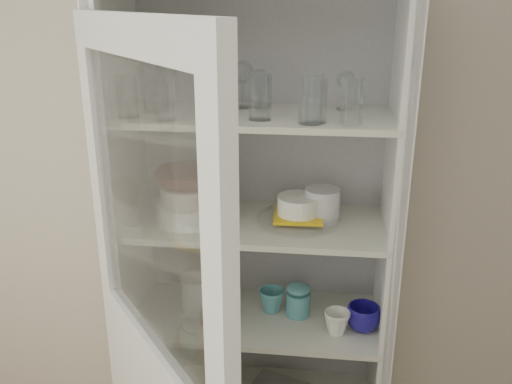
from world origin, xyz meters
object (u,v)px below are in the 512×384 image
Objects in this scene: measuring_cups at (214,317)px; goblet_3 at (345,88)px; goblet_1 at (242,82)px; plate_stack_back at (203,199)px; mug_white at (337,322)px; mug_blue at (363,318)px; white_canister at (196,294)px; yellow_trivet at (298,215)px; plate_stack_front at (190,211)px; goblet_2 at (260,87)px; grey_bowl_stack at (322,204)px; teal_jar at (298,302)px; mug_teal at (272,300)px; cream_bowl at (189,194)px; pantry_cabinet at (258,288)px; terracotta_bowl at (188,178)px; glass_platter at (298,219)px; white_ramekin at (298,205)px; goblet_0 at (167,81)px.

goblet_3 is at bearing 20.45° from measuring_cups.
goblet_3 is (0.36, 0.00, -0.02)m from goblet_1.
mug_white is (0.53, -0.20, -0.39)m from plate_stack_back.
white_canister is (-0.65, 0.06, 0.02)m from mug_blue.
measuring_cups is at bearing -164.51° from yellow_trivet.
goblet_2 is at bearing 24.77° from plate_stack_front.
grey_bowl_stack reaches higher than teal_jar.
goblet_2 and goblet_3 have the same top height.
mug_teal is (0.30, 0.06, -0.39)m from plate_stack_front.
goblet_2 reaches higher than cream_bowl.
mug_blue is (0.47, -0.15, -0.84)m from goblet_1.
goblet_3 is 0.97m from white_canister.
mug_teal is 0.88× the size of teal_jar.
pantry_cabinet reaches higher than terracotta_bowl.
grey_bowl_stack is (0.48, 0.06, 0.03)m from plate_stack_front.
measuring_cups is (-0.46, 0.02, -0.02)m from mug_white.
yellow_trivet is 1.74× the size of mug_teal.
goblet_3 is at bearing 4.96° from pantry_cabinet.
glass_platter is 3.02× the size of mug_teal.
mug_white is at bearing -32.96° from white_ramekin.
white_canister is at bearing -154.32° from goblet_1.
measuring_cups is at bearing 175.40° from mug_white.
measuring_cups is at bearing -29.17° from plate_stack_front.
pantry_cabinet is 11.48× the size of goblet_0.
goblet_1 is 1.88× the size of mug_white.
plate_stack_back is at bearing 5.41° from goblet_0.
white_ramekin is 0.55m from white_canister.
goblet_1 is at bearing 32.39° from terracotta_bowl.
glass_platter is at bearing 0.00° from white_ramekin.
yellow_trivet is (0.40, 0.03, -0.01)m from plate_stack_front.
yellow_trivet is at bearing 144.49° from mug_white.
glass_platter reaches higher than white_canister.
goblet_3 is 1.04× the size of white_canister.
white_canister is (-0.18, -0.09, -0.82)m from goblet_1.
plate_stack_back is 1.20× the size of white_ramekin.
terracotta_bowl is at bearing -98.66° from plate_stack_back.
grey_bowl_stack is 1.03× the size of mug_blue.
goblet_2 is at bearing 24.77° from cream_bowl.
teal_jar is at bearing -17.08° from pantry_cabinet.
grey_bowl_stack is (0.58, -0.06, -0.43)m from goblet_0.
white_ramekin reaches higher than measuring_cups.
goblet_2 is 0.30m from goblet_3.
goblet_0 is 0.68m from yellow_trivet.
grey_bowl_stack is (0.24, -0.03, 0.38)m from pantry_cabinet.
goblet_3 is at bearing 42.78° from grey_bowl_stack.
terracotta_bowl is 0.43m from glass_platter.
goblet_2 is 1.38× the size of measuring_cups.
cream_bowl is at bearing 170.58° from mug_white.
pantry_cabinet reaches higher than goblet_2.
cream_bowl is at bearing 150.83° from measuring_cups.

